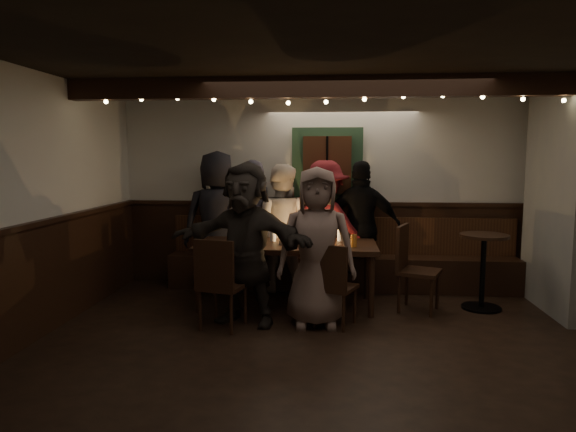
# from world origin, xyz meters

# --- Properties ---
(room) EXTENTS (6.02, 5.01, 2.62)m
(room) POSITION_xyz_m (1.07, 1.42, 1.07)
(room) COLOR black
(room) RESTS_ON ground
(dining_table) EXTENTS (2.10, 0.90, 0.91)m
(dining_table) POSITION_xyz_m (-0.66, 1.40, 0.69)
(dining_table) COLOR black
(dining_table) RESTS_ON ground
(chair_near_left) EXTENTS (0.52, 0.52, 0.95)m
(chair_near_left) POSITION_xyz_m (-1.26, 0.47, 0.53)
(chair_near_left) COLOR black
(chair_near_left) RESTS_ON ground
(chair_near_right) EXTENTS (0.52, 0.52, 0.88)m
(chair_near_right) POSITION_xyz_m (-0.12, 0.65, 0.50)
(chair_near_right) COLOR black
(chair_near_right) RESTS_ON ground
(chair_end) EXTENTS (0.58, 0.58, 0.98)m
(chair_end) POSITION_xyz_m (0.78, 1.35, 0.55)
(chair_end) COLOR black
(chair_end) RESTS_ON ground
(high_top) EXTENTS (0.55, 0.55, 0.88)m
(high_top) POSITION_xyz_m (1.62, 1.46, 0.56)
(high_top) COLOR black
(high_top) RESTS_ON ground
(person_a) EXTENTS (1.02, 0.81, 1.84)m
(person_a) POSITION_xyz_m (-1.62, 2.05, 0.92)
(person_a) COLOR black
(person_a) RESTS_ON ground
(person_b) EXTENTS (0.74, 0.63, 1.72)m
(person_b) POSITION_xyz_m (-1.18, 2.04, 0.86)
(person_b) COLOR #322F3C
(person_b) RESTS_ON ground
(person_c) EXTENTS (0.90, 0.75, 1.67)m
(person_c) POSITION_xyz_m (-0.80, 2.09, 0.83)
(person_c) COLOR beige
(person_c) RESTS_ON ground
(person_d) EXTENTS (1.25, 0.94, 1.71)m
(person_d) POSITION_xyz_m (-0.22, 2.08, 0.86)
(person_d) COLOR #5B1116
(person_d) RESTS_ON ground
(person_e) EXTENTS (1.04, 0.52, 1.71)m
(person_e) POSITION_xyz_m (0.26, 2.09, 0.86)
(person_e) COLOR black
(person_e) RESTS_ON ground
(person_f) EXTENTS (1.67, 0.95, 1.72)m
(person_f) POSITION_xyz_m (-1.03, 0.73, 0.86)
(person_f) COLOR black
(person_f) RESTS_ON ground
(person_g) EXTENTS (0.85, 0.58, 1.66)m
(person_g) POSITION_xyz_m (-0.28, 0.71, 0.83)
(person_g) COLOR #7E645B
(person_g) RESTS_ON ground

